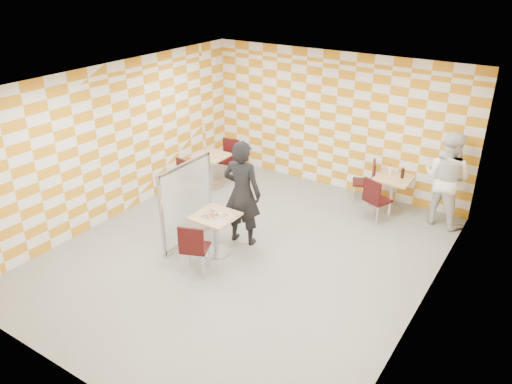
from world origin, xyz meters
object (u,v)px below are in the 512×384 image
main_table (215,228)px  sport_bottle (390,170)px  chair_empty_near (188,175)px  partition (187,203)px  second_table (392,189)px  empty_table (211,165)px  man_dark (242,193)px  chair_empty_far (229,156)px  man_white (447,179)px  chair_second_side (368,179)px  chair_second_front (375,197)px  soda_bottle (403,173)px  chair_main_front (193,246)px

main_table → sport_bottle: sport_bottle is taller
chair_empty_near → partition: bearing=-50.0°
main_table → second_table: same height
empty_table → man_dark: 2.58m
chair_empty_near → chair_empty_far: size_ratio=1.00×
chair_empty_far → sport_bottle: bearing=8.3°
man_white → chair_second_side: bearing=10.6°
empty_table → sport_bottle: sport_bottle is taller
chair_second_side → chair_empty_far: 3.24m
chair_second_front → soda_bottle: soda_bottle is taller
chair_main_front → sport_bottle: size_ratio=4.62×
second_table → chair_empty_near: (-3.84, -1.78, 0.04)m
second_table → chair_second_front: chair_second_front is taller
empty_table → chair_second_side: 3.44m
chair_empty_far → soda_bottle: (3.92, 0.47, 0.31)m
second_table → man_dark: bearing=-125.4°
chair_empty_near → chair_empty_far: bearing=87.4°
main_table → second_table: bearing=58.0°
empty_table → sport_bottle: 3.88m
second_table → empty_table: size_ratio=1.00×
chair_main_front → chair_second_front: size_ratio=1.00×
chair_empty_far → chair_main_front: bearing=-62.3°
chair_second_front → chair_empty_far: (-3.65, 0.25, 0.00)m
chair_empty_near → man_white: size_ratio=0.49×
chair_main_front → sport_bottle: sport_bottle is taller
man_white → chair_second_front: bearing=45.2°
chair_second_front → man_white: size_ratio=0.49×
soda_bottle → chair_empty_far: bearing=-173.2°
man_dark → soda_bottle: 3.37m
chair_empty_near → partition: 1.83m
chair_second_front → chair_second_side: 0.88m
partition → man_dark: bearing=34.2°
empty_table → chair_second_side: bearing=19.2°
main_table → chair_empty_near: bearing=141.8°
chair_empty_far → man_white: bearing=5.5°
main_table → man_white: (2.99, 3.30, 0.43)m
second_table → chair_second_side: bearing=167.2°
soda_bottle → chair_second_front: bearing=-110.4°
second_table → chair_empty_far: bearing=-174.3°
chair_second_side → sport_bottle: size_ratio=4.62×
partition → man_white: 4.89m
main_table → soda_bottle: bearing=57.0°
second_table → man_dark: size_ratio=0.39×
chair_main_front → man_dark: bearing=87.8°
main_table → chair_empty_near: 2.33m
chair_empty_far → man_white: 4.79m
main_table → partition: (-0.66, 0.05, 0.28)m
empty_table → second_table: bearing=14.7°
partition → sport_bottle: 4.19m
second_table → soda_bottle: soda_bottle is taller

